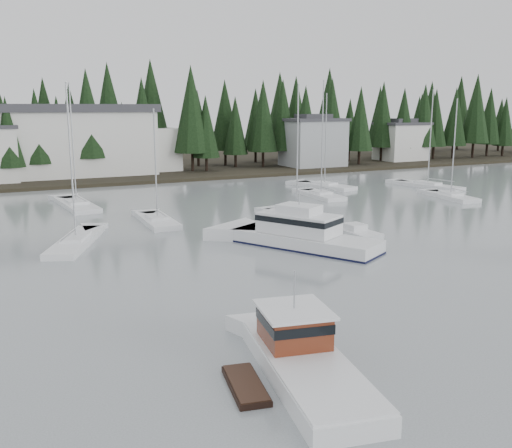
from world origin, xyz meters
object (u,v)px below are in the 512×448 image
Objects in this scene: sailboat_5 at (321,196)px; runabout_1 at (355,234)px; sailboat_0 at (77,206)px; sailboat_10 at (297,219)px; harbor_inn at (87,141)px; sailboat_4 at (325,187)px; lobster_boat_brown at (302,364)px; sailboat_1 at (76,244)px; cabin_cruiser_center at (303,237)px; sailboat_6 at (451,198)px; sailboat_2 at (158,223)px; house_east_a at (313,141)px; house_east_b at (401,140)px; sailboat_9 at (427,187)px.

runabout_1 is at bearing 158.98° from sailboat_5.
sailboat_10 is at bearing -137.28° from sailboat_0.
harbor_inn is 38.42m from sailboat_4.
lobster_boat_brown is 0.74× the size of sailboat_1.
sailboat_6 reaches higher than cabin_cruiser_center.
sailboat_1 is 1.18× the size of sailboat_2.
sailboat_10 reaches higher than sailboat_6.
sailboat_5 is (31.35, 12.31, 0.02)m from sailboat_1.
sailboat_4 reaches higher than house_east_a.
sailboat_5 is at bearing 128.30° from sailboat_4.
house_east_b is 82.69m from sailboat_1.
sailboat_0 is (-67.20, -25.09, -4.34)m from house_east_b.
sailboat_5 is 15.79m from sailboat_6.
house_east_a is at bearing -26.24° from sailboat_5.
sailboat_0 reaches higher than sailboat_1.
house_east_a is at bearing 4.45° from sailboat_6.
sailboat_4 reaches higher than sailboat_2.
house_east_a is at bearing -45.26° from sailboat_2.
cabin_cruiser_center is 11.37m from sailboat_10.
sailboat_4 reaches higher than harbor_inn.
runabout_1 is (6.25, 1.63, -0.65)m from cabin_cruiser_center.
sailboat_5 is (22.93, 6.87, 0.03)m from sailboat_2.
sailboat_5 is 1.07× the size of sailboat_10.
sailboat_5 is (28.37, -6.09, 0.03)m from sailboat_0.
sailboat_4 is at bearing 55.66° from sailboat_9.
house_east_a is 1.11× the size of house_east_b.
house_east_a is at bearing -174.81° from house_east_b.
lobster_boat_brown is 48.37m from sailboat_5.
sailboat_5 reaches higher than house_east_b.
sailboat_1 reaches higher than cabin_cruiser_center.
house_east_a is at bearing -67.11° from sailboat_0.
sailboat_2 is 36.64m from sailboat_6.
sailboat_2 is at bearing -148.36° from house_east_b.
house_east_a is 28.70m from sailboat_9.
sailboat_0 is 1.02× the size of sailboat_9.
sailboat_1 is (-2.98, -18.41, 0.01)m from sailboat_0.
house_east_a is 0.85× the size of cabin_cruiser_center.
house_east_b is at bearing -54.80° from sailboat_10.
sailboat_9 is at bearing -83.32° from sailboat_5.
house_east_a is 0.72× the size of sailboat_5.
sailboat_0 is at bearing 14.61° from sailboat_1.
sailboat_6 is at bearing -112.54° from sailboat_0.
cabin_cruiser_center is 1.00× the size of sailboat_6.
cabin_cruiser_center is at bearing 128.38° from sailboat_4.
sailboat_6 reaches higher than runabout_1.
sailboat_1 is 10.02m from sailboat_2.
sailboat_4 is 8.61m from sailboat_5.
sailboat_6 is (8.64, -14.84, 0.00)m from sailboat_4.
lobster_boat_brown is 0.68× the size of sailboat_5.
sailboat_0 is 25.19m from sailboat_10.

